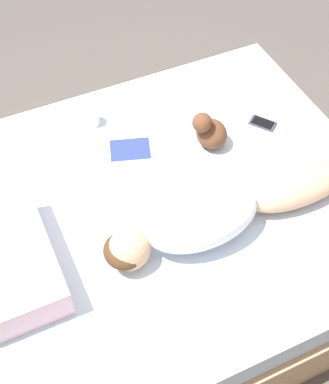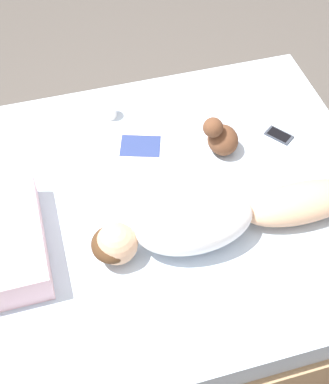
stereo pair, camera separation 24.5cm
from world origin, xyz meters
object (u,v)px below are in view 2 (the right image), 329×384
object	(u,v)px
open_magazine	(139,163)
coffee_mug	(108,110)
person	(214,219)
cell_phone	(279,135)

from	to	relation	value
open_magazine	coffee_mug	size ratio (longest dim) A/B	4.43
person	cell_phone	xyz separation A→B (m)	(0.48, -0.52, -0.10)
person	open_magazine	world-z (taller)	person
person	open_magazine	bearing A→B (deg)	23.76
cell_phone	person	bearing A→B (deg)	-174.22
open_magazine	coffee_mug	distance (m)	0.38
open_magazine	cell_phone	world-z (taller)	same
person	coffee_mug	size ratio (longest dim) A/B	10.37
cell_phone	coffee_mug	bearing A→B (deg)	117.99
open_magazine	cell_phone	xyz separation A→B (m)	(-0.01, -0.74, 0.00)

